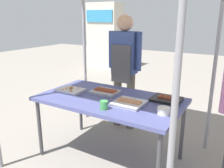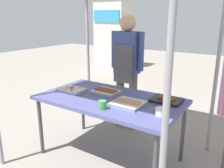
{
  "view_description": "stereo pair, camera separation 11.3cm",
  "coord_description": "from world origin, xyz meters",
  "views": [
    {
      "loc": [
        1.31,
        -2.13,
        1.63
      ],
      "look_at": [
        0.0,
        0.05,
        0.9
      ],
      "focal_mm": 37.81,
      "sensor_mm": 36.0,
      "label": 1
    },
    {
      "loc": [
        1.4,
        -2.07,
        1.63
      ],
      "look_at": [
        0.0,
        0.05,
        0.9
      ],
      "focal_mm": 37.81,
      "sensor_mm": 36.0,
      "label": 2
    }
  ],
  "objects": [
    {
      "name": "ground_plane",
      "position": [
        0.0,
        0.0,
        0.0
      ],
      "size": [
        18.0,
        18.0,
        0.0
      ],
      "primitive_type": "plane",
      "color": "gray"
    },
    {
      "name": "stall_table",
      "position": [
        0.0,
        0.0,
        0.7
      ],
      "size": [
        1.6,
        0.9,
        0.75
      ],
      "color": "#4C518C",
      "rests_on": "ground"
    },
    {
      "name": "tray_grilled_sausages",
      "position": [
        -0.13,
        0.11,
        0.77
      ],
      "size": [
        0.31,
        0.24,
        0.05
      ],
      "color": "#ADADB2",
      "rests_on": "stall_table"
    },
    {
      "name": "tray_meat_skewers",
      "position": [
        -0.53,
        -0.04,
        0.77
      ],
      "size": [
        0.32,
        0.22,
        0.04
      ],
      "color": "silver",
      "rests_on": "stall_table"
    },
    {
      "name": "tray_pork_links",
      "position": [
        0.28,
        -0.08,
        0.77
      ],
      "size": [
        0.31,
        0.29,
        0.05
      ],
      "color": "silver",
      "rests_on": "stall_table"
    },
    {
      "name": "tray_spring_rolls",
      "position": [
        0.57,
        0.24,
        0.77
      ],
      "size": [
        0.32,
        0.26,
        0.05
      ],
      "color": "black",
      "rests_on": "stall_table"
    },
    {
      "name": "condiment_bowl",
      "position": [
        0.67,
        -0.13,
        0.78
      ],
      "size": [
        0.12,
        0.12,
        0.07
      ],
      "primitive_type": "cylinder",
      "color": "silver",
      "rests_on": "stall_table"
    },
    {
      "name": "drink_cup_near_edge",
      "position": [
        0.13,
        -0.31,
        0.79
      ],
      "size": [
        0.08,
        0.08,
        0.09
      ],
      "primitive_type": "cylinder",
      "color": "#3F994C",
      "rests_on": "stall_table"
    },
    {
      "name": "vendor_woman",
      "position": [
        -0.26,
        0.83,
        0.99
      ],
      "size": [
        0.52,
        0.23,
        1.66
      ],
      "rotation": [
        0.0,
        0.0,
        3.14
      ],
      "color": "#595147",
      "rests_on": "ground"
    },
    {
      "name": "neighbor_stall_left",
      "position": [
        -2.88,
        4.41,
        1.03
      ],
      "size": [
        1.04,
        0.67,
        2.06
      ],
      "color": "beige",
      "rests_on": "ground"
    }
  ]
}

